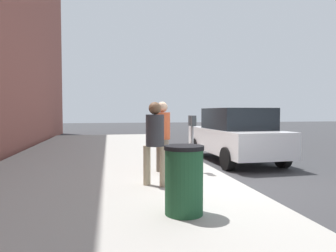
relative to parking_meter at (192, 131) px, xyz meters
The scene contains 7 objects.
ground_plane 1.62m from the parking_meter, 141.09° to the right, with size 80.00×80.00×0.00m, color #38383A.
sidewalk_slab 2.68m from the parking_meter, 111.03° to the left, with size 28.00×6.00×0.15m, color #A8A59E.
parking_meter is the anchor object (origin of this frame).
pedestrian_at_meter 0.75m from the parking_meter, 87.63° to the left, with size 0.52×0.38×1.75m.
pedestrian_bystander 1.68m from the parking_meter, 137.92° to the left, with size 0.37×0.46×1.70m.
parked_sedan_near 2.99m from the parking_meter, 43.86° to the right, with size 4.46×2.09×1.77m.
trash_bin 3.22m from the parking_meter, 162.38° to the left, with size 0.59×0.59×1.01m.
Camera 1 is at (-6.47, 2.75, 1.65)m, focal length 32.79 mm.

